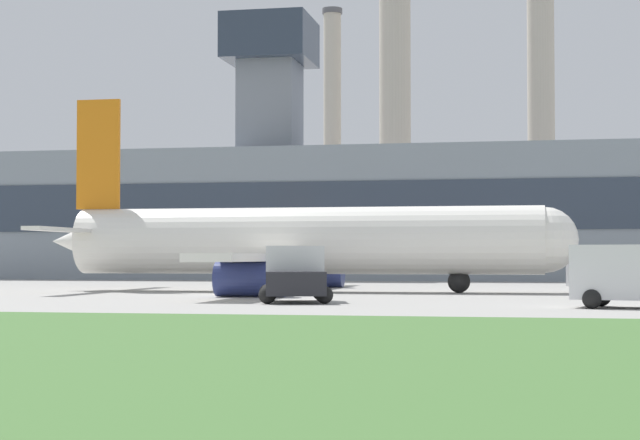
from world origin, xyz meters
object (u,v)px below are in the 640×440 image
object	(u,v)px
ground_crew_person	(588,277)
airplane	(297,242)
pushback_tug	(605,275)
fuel_truck	(637,277)
baggage_truck	(295,275)

from	to	relation	value
ground_crew_person	airplane	bearing A→B (deg)	157.83
ground_crew_person	pushback_tug	bearing A→B (deg)	80.95
airplane	fuel_truck	xyz separation A→B (m)	(15.80, -15.04, -1.47)
fuel_truck	baggage_truck	bearing A→B (deg)	167.81
airplane	pushback_tug	distance (m)	15.97
fuel_truck	ground_crew_person	xyz separation A→B (m)	(-1.26, 9.12, -0.20)
baggage_truck	pushback_tug	bearing A→B (deg)	46.69
pushback_tug	ground_crew_person	world-z (taller)	pushback_tug
fuel_truck	ground_crew_person	size ratio (longest dim) A/B	3.12
pushback_tug	ground_crew_person	distance (m)	7.86
baggage_truck	fuel_truck	xyz separation A→B (m)	(13.24, -2.86, 0.00)
pushback_tug	ground_crew_person	xyz separation A→B (m)	(-1.24, -7.77, -0.00)
ground_crew_person	baggage_truck	bearing A→B (deg)	-152.43
baggage_truck	ground_crew_person	world-z (taller)	baggage_truck
pushback_tug	fuel_truck	bearing A→B (deg)	-89.92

